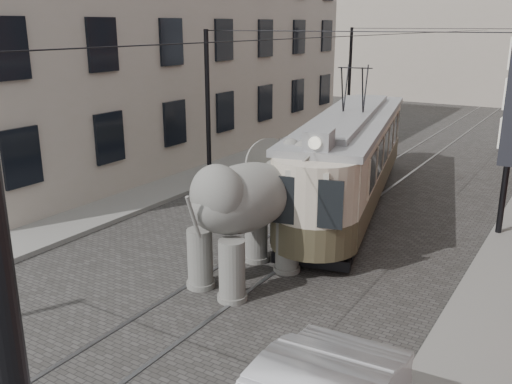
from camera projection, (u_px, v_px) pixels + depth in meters
The scene contains 9 objects.
ground at pixel (246, 270), 14.58m from camera, with size 120.00×120.00×0.00m, color #3B3836.
tram_rails at pixel (246, 269), 14.58m from camera, with size 1.54×80.00×0.02m, color slate, non-canonical shape.
sidewalk_right at pixel (489, 331), 11.53m from camera, with size 2.00×60.00×0.15m, color slate.
sidewalk_left at pixel (76, 222), 17.84m from camera, with size 2.00×60.00×0.15m, color slate.
stucco_building at pixel (166, 50), 26.82m from camera, with size 7.00×24.00×10.00m, color #A09584.
distant_block at pixel (512, 14), 45.10m from camera, with size 28.00×10.00×14.00m, color #A09584.
catenary at pixel (325, 127), 17.88m from camera, with size 11.00×30.20×6.00m, color black, non-canonical shape.
tram at pixel (352, 137), 19.27m from camera, with size 2.51×12.14×4.82m, color #C2B39D, non-canonical shape.
elephant at pixel (245, 217), 13.62m from camera, with size 2.97×5.38×3.29m, color #63615C, non-canonical shape.
Camera 1 is at (7.26, -11.23, 6.17)m, focal length 39.04 mm.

